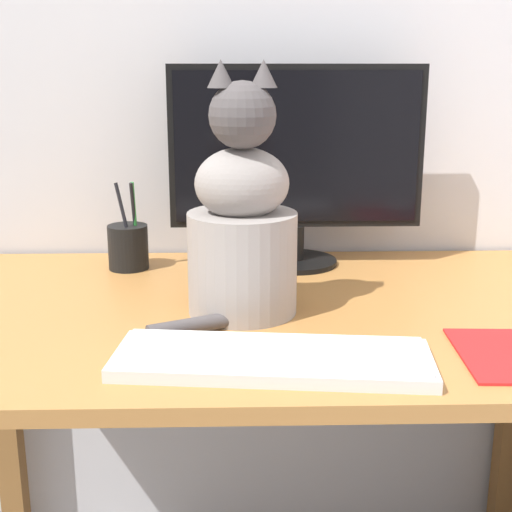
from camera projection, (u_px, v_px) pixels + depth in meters
The scene contains 5 objects.
desk at pixel (268, 361), 1.22m from camera, with size 1.21×0.72×0.71m.
monitor at pixel (296, 159), 1.39m from camera, with size 0.50×0.17×0.39m.
keyboard at pixel (272, 358), 0.96m from camera, with size 0.44×0.19×0.02m.
cat at pixel (242, 224), 1.13m from camera, with size 0.24×0.23×0.40m.
pen_cup at pixel (128, 246), 1.41m from camera, with size 0.08×0.08×0.18m.
Camera 1 is at (-0.05, -1.13, 1.10)m, focal length 50.00 mm.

